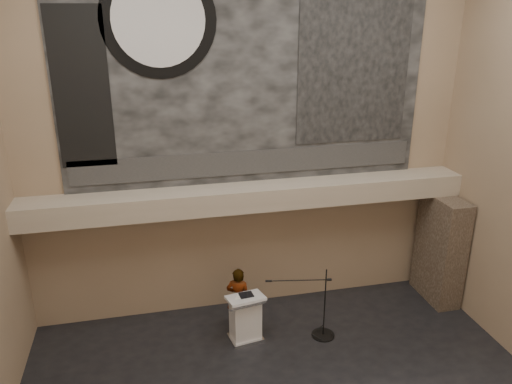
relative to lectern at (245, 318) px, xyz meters
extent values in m
cube|color=#8C7359|center=(0.40, 1.52, 3.70)|extent=(10.00, 0.02, 8.50)
cube|color=#8C7359|center=(0.40, -6.48, 3.70)|extent=(10.00, 0.02, 8.50)
cube|color=tan|center=(0.40, 1.12, 2.40)|extent=(10.00, 0.80, 0.50)
cylinder|color=#B2893D|center=(-1.20, 1.07, 2.12)|extent=(0.04, 0.04, 0.06)
cylinder|color=#B2893D|center=(2.30, 1.07, 2.12)|extent=(0.04, 0.04, 0.06)
cube|color=black|center=(0.40, 1.49, 5.15)|extent=(8.00, 0.05, 5.00)
cube|color=#2A2A2A|center=(0.40, 1.45, 3.10)|extent=(7.76, 0.02, 0.55)
cylinder|color=black|center=(-1.40, 1.45, 6.15)|extent=(2.30, 0.02, 2.30)
cylinder|color=silver|center=(-1.40, 1.43, 6.15)|extent=(1.84, 0.02, 1.84)
cube|color=black|center=(2.80, 1.45, 5.25)|extent=(2.60, 0.02, 3.60)
cube|color=black|center=(-3.00, 1.45, 4.85)|extent=(1.10, 0.02, 3.20)
cube|color=#3D3025|center=(5.05, 0.67, 0.80)|extent=(0.60, 1.40, 2.70)
cube|color=silver|center=(0.00, 0.00, -0.51)|extent=(0.78, 0.64, 0.08)
cube|color=white|center=(0.00, 0.00, 0.01)|extent=(0.68, 0.52, 0.96)
cube|color=white|center=(0.00, -0.02, 0.52)|extent=(0.87, 0.68, 0.14)
cube|color=black|center=(0.02, 0.02, 0.56)|extent=(0.31, 0.26, 0.04)
cube|color=white|center=(-0.11, -0.06, 0.55)|extent=(0.33, 0.37, 0.00)
imported|color=white|center=(-0.06, 0.49, 0.20)|extent=(0.65, 0.54, 1.51)
cylinder|color=black|center=(1.73, -0.25, -0.54)|extent=(0.52, 0.52, 0.02)
cylinder|color=black|center=(1.73, -0.25, 0.28)|extent=(0.03, 0.03, 1.67)
cylinder|color=black|center=(1.12, -0.14, 0.87)|extent=(1.36, 0.27, 0.02)
camera|label=1|loc=(-1.84, -9.08, 6.35)|focal=35.00mm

